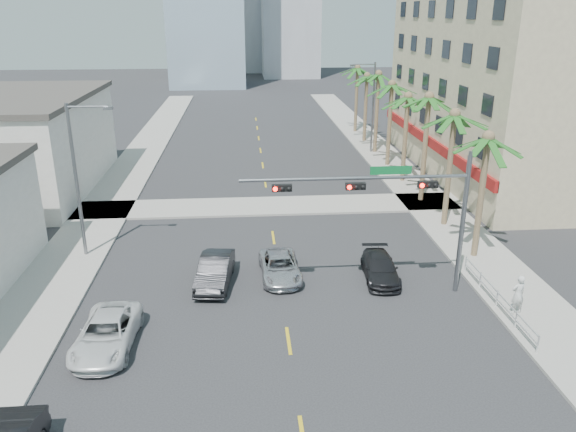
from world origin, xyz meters
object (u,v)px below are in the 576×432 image
at_px(traffic_signal_mast, 401,200).
at_px(pedestrian, 518,294).
at_px(car_parked_far, 107,334).
at_px(car_lane_right, 380,268).
at_px(car_lane_left, 215,271).
at_px(car_lane_center, 280,267).

relative_size(traffic_signal_mast, pedestrian, 5.70).
xyz_separation_m(car_parked_far, pedestrian, (18.74, 1.21, 0.43)).
distance_m(traffic_signal_mast, car_lane_right, 4.78).
relative_size(traffic_signal_mast, car_lane_left, 2.44).
relative_size(car_lane_left, pedestrian, 2.34).
height_order(car_lane_center, car_lane_right, car_lane_right).
distance_m(car_parked_far, car_lane_center, 9.99).
relative_size(car_parked_far, car_lane_right, 1.17).
bearing_deg(car_parked_far, car_lane_right, 24.98).
xyz_separation_m(car_lane_right, pedestrian, (5.51, -4.38, 0.51)).
relative_size(traffic_signal_mast, car_parked_far, 2.23).
distance_m(traffic_signal_mast, car_lane_center, 7.62).
xyz_separation_m(car_parked_far, car_lane_left, (4.37, 5.70, 0.06)).
bearing_deg(car_parked_far, traffic_signal_mast, 17.91).
height_order(car_lane_left, pedestrian, pedestrian).
bearing_deg(car_lane_right, car_lane_left, -176.70).
height_order(car_parked_far, pedestrian, pedestrian).
xyz_separation_m(car_lane_center, pedestrian, (10.89, -4.97, 0.51)).
height_order(traffic_signal_mast, car_parked_far, traffic_signal_mast).
xyz_separation_m(traffic_signal_mast, car_lane_right, (-0.36, 1.73, -4.44)).
distance_m(car_lane_right, pedestrian, 7.06).
relative_size(car_lane_left, car_lane_center, 1.03).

